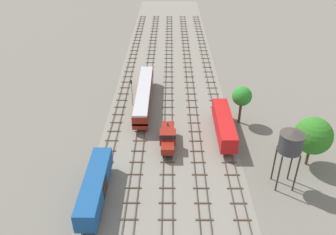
{
  "coord_description": "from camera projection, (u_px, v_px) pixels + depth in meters",
  "views": [
    {
      "loc": [
        0.36,
        -12.16,
        35.3
      ],
      "look_at": [
        0.0,
        43.08,
        1.5
      ],
      "focal_mm": 36.7,
      "sensor_mm": 36.0,
      "label": 1
    }
  ],
  "objects": [
    {
      "name": "passenger_coach_left_midfar",
      "position": [
        144.0,
        94.0,
        70.41
      ],
      "size": [
        2.96,
        22.0,
        3.8
      ],
      "color": "maroon",
      "rests_on": "ground"
    },
    {
      "name": "ground_plane",
      "position": [
        168.0,
        93.0,
        76.56
      ],
      "size": [
        480.0,
        480.0,
        0.0
      ],
      "primitive_type": "plane",
      "color": "slate"
    },
    {
      "name": "signal_post_nearest",
      "position": [
        132.0,
        89.0,
        70.18
      ],
      "size": [
        0.28,
        0.47,
        5.79
      ],
      "color": "gray",
      "rests_on": "ground"
    },
    {
      "name": "lineside_tree_1",
      "position": [
        242.0,
        96.0,
        63.22
      ],
      "size": [
        3.65,
        3.65,
        7.52
      ],
      "color": "#4C331E",
      "rests_on": "ground"
    },
    {
      "name": "shunter_loco_centre_left_near",
      "position": [
        168.0,
        137.0,
        58.35
      ],
      "size": [
        2.74,
        8.46,
        3.1
      ],
      "color": "maroon",
      "rests_on": "ground"
    },
    {
      "name": "track_far_left",
      "position": [
        124.0,
        90.0,
        77.4
      ],
      "size": [
        2.4,
        126.0,
        0.29
      ],
      "color": "#47382D",
      "rests_on": "ground"
    },
    {
      "name": "track_centre_right",
      "position": [
        213.0,
        91.0,
        77.29
      ],
      "size": [
        2.4,
        126.0,
        0.29
      ],
      "color": "#47382D",
      "rests_on": "ground"
    },
    {
      "name": "ballast_bed",
      "position": [
        168.0,
        93.0,
        76.56
      ],
      "size": [
        23.96,
        176.0,
        0.01
      ],
      "primitive_type": "cube",
      "color": "gray",
      "rests_on": "ground"
    },
    {
      "name": "track_centre_left",
      "position": [
        168.0,
        90.0,
        77.34
      ],
      "size": [
        2.4,
        126.0,
        0.29
      ],
      "color": "#47382D",
      "rests_on": "ground"
    },
    {
      "name": "track_centre",
      "position": [
        191.0,
        91.0,
        77.31
      ],
      "size": [
        2.4,
        126.0,
        0.29
      ],
      "color": "#47382D",
      "rests_on": "ground"
    },
    {
      "name": "freight_boxcar_centre_right_mid",
      "position": [
        224.0,
        124.0,
        60.98
      ],
      "size": [
        2.87,
        14.0,
        3.6
      ],
      "color": "red",
      "rests_on": "ground"
    },
    {
      "name": "lineside_tree_0",
      "position": [
        313.0,
        136.0,
        52.53
      ],
      "size": [
        5.82,
        5.82,
        8.41
      ],
      "color": "#4C331E",
      "rests_on": "ground"
    },
    {
      "name": "freight_boxcar_far_left_nearest",
      "position": [
        95.0,
        186.0,
        47.44
      ],
      "size": [
        2.87,
        14.0,
        3.6
      ],
      "color": "#194C8C",
      "rests_on": "ground"
    },
    {
      "name": "track_left",
      "position": [
        146.0,
        90.0,
        77.37
      ],
      "size": [
        2.4,
        126.0,
        0.29
      ],
      "color": "#47382D",
      "rests_on": "ground"
    },
    {
      "name": "water_tower",
      "position": [
        291.0,
        142.0,
        47.19
      ],
      "size": [
        3.47,
        3.47,
        9.61
      ],
      "color": "#2D2826",
      "rests_on": "ground"
    }
  ]
}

